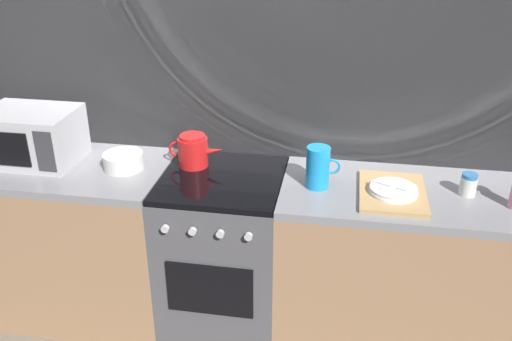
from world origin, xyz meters
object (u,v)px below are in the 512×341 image
object	(u,v)px
microwave	(32,136)
spice_jar	(468,185)
mixing_bowl	(124,161)
pitcher	(318,167)
kettle	(193,151)
dish_pile	(393,192)
stove_unit	(224,254)

from	to	relation	value
microwave	spice_jar	bearing A→B (deg)	-0.38
mixing_bowl	pitcher	xyz separation A→B (m)	(0.97, -0.03, 0.06)
kettle	spice_jar	bearing A→B (deg)	-3.93
kettle	dish_pile	distance (m)	1.00
kettle	spice_jar	size ratio (longest dim) A/B	2.71
microwave	dish_pile	xyz separation A→B (m)	(1.81, -0.08, -0.12)
microwave	pitcher	bearing A→B (deg)	-1.94
stove_unit	dish_pile	world-z (taller)	dish_pile
stove_unit	spice_jar	distance (m)	1.25
stove_unit	microwave	xyz separation A→B (m)	(-1.00, 0.03, 0.59)
mixing_bowl	pitcher	bearing A→B (deg)	-2.04
kettle	stove_unit	bearing A→B (deg)	-32.66
mixing_bowl	spice_jar	bearing A→B (deg)	0.01
pitcher	dish_pile	world-z (taller)	pitcher
microwave	spice_jar	world-z (taller)	microwave
microwave	kettle	world-z (taller)	microwave
pitcher	microwave	bearing A→B (deg)	178.06
stove_unit	spice_jar	size ratio (longest dim) A/B	8.57
mixing_bowl	pitcher	world-z (taller)	pitcher
microwave	pitcher	size ratio (longest dim) A/B	2.30
pitcher	spice_jar	world-z (taller)	pitcher
stove_unit	pitcher	bearing A→B (deg)	-2.14
pitcher	stove_unit	bearing A→B (deg)	177.86
dish_pile	microwave	bearing A→B (deg)	177.48
kettle	mixing_bowl	world-z (taller)	kettle
kettle	spice_jar	distance (m)	1.32
stove_unit	kettle	xyz separation A→B (m)	(-0.17, 0.11, 0.53)
mixing_bowl	dish_pile	world-z (taller)	mixing_bowl
mixing_bowl	microwave	bearing A→B (deg)	178.27
stove_unit	pitcher	size ratio (longest dim) A/B	4.50
microwave	spice_jar	xyz separation A→B (m)	(2.15, -0.01, -0.08)
mixing_bowl	spice_jar	size ratio (longest dim) A/B	1.90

